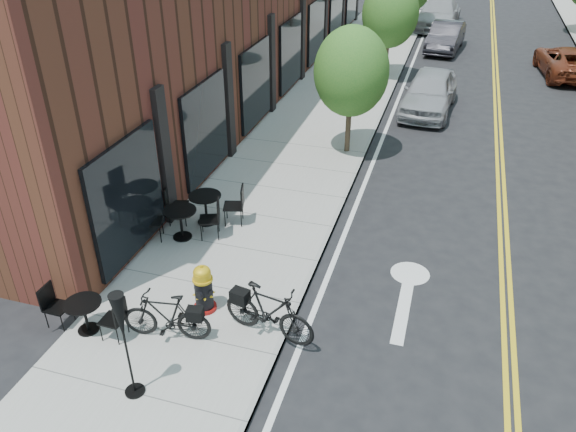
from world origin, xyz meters
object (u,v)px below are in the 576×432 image
(patio_umbrella, at_px, (122,325))
(parked_car_a, at_px, (429,92))
(parked_car_far, at_px, (567,61))
(fire_hydrant, at_px, (203,289))
(bistro_set_b, at_px, (181,220))
(parked_car_b, at_px, (446,37))
(parked_car_c, at_px, (438,14))
(bistro_set_a, at_px, (85,312))
(bistro_set_c, at_px, (206,205))
(bicycle_right, at_px, (269,312))
(bicycle_left, at_px, (166,316))

(patio_umbrella, bearing_deg, parked_car_a, 76.97)
(parked_car_far, bearing_deg, fire_hydrant, 58.83)
(bistro_set_b, distance_m, parked_car_b, 20.14)
(fire_hydrant, distance_m, parked_car_c, 26.91)
(parked_car_b, bearing_deg, bistro_set_a, -96.70)
(bistro_set_c, distance_m, patio_umbrella, 5.46)
(bistro_set_b, distance_m, parked_car_far, 19.56)
(bicycle_right, xyz_separation_m, parked_car_b, (1.86, 22.09, 0.00))
(bicycle_left, height_order, bicycle_right, bicycle_right)
(bistro_set_a, xyz_separation_m, bistro_set_b, (0.28, 3.42, 0.06))
(bistro_set_a, relative_size, bistro_set_c, 0.84)
(bistro_set_a, bearing_deg, parked_car_a, 70.37)
(patio_umbrella, bearing_deg, bistro_set_c, 101.17)
(fire_hydrant, distance_m, bistro_set_c, 3.27)
(bicycle_left, distance_m, patio_umbrella, 1.66)
(bicycle_right, height_order, bistro_set_a, bicycle_right)
(patio_umbrella, xyz_separation_m, parked_car_a, (3.49, 15.07, -0.86))
(bicycle_right, bearing_deg, parked_car_far, -9.61)
(bistro_set_c, distance_m, parked_car_far, 18.74)
(bistro_set_a, bearing_deg, bicycle_right, 15.03)
(bicycle_right, distance_m, bistro_set_b, 3.95)
(bicycle_right, distance_m, bistro_set_a, 3.41)
(parked_car_far, bearing_deg, bistro_set_b, 51.94)
(bicycle_right, bearing_deg, bistro_set_a, 115.40)
(bistro_set_b, xyz_separation_m, parked_car_b, (4.88, 19.54, 0.07))
(bicycle_right, relative_size, bistro_set_c, 0.98)
(bicycle_left, xyz_separation_m, patio_umbrella, (0.06, -1.34, 0.97))
(bicycle_right, xyz_separation_m, patio_umbrella, (-1.70, -1.93, 0.92))
(bistro_set_b, bearing_deg, parked_car_far, 37.73)
(patio_umbrella, relative_size, parked_car_c, 0.38)
(bistro_set_c, bearing_deg, parked_car_far, 42.42)
(parked_car_c, bearing_deg, parked_car_a, -83.91)
(patio_umbrella, distance_m, parked_car_c, 29.21)
(bistro_set_c, bearing_deg, bistro_set_b, -125.32)
(fire_hydrant, distance_m, patio_umbrella, 2.49)
(bicycle_right, height_order, parked_car_a, parked_car_a)
(fire_hydrant, distance_m, bistro_set_a, 2.21)
(bicycle_left, relative_size, parked_car_a, 0.38)
(patio_umbrella, relative_size, parked_car_a, 0.48)
(bistro_set_c, height_order, parked_car_far, parked_car_far)
(fire_hydrant, xyz_separation_m, parked_car_b, (3.31, 21.75, 0.06))
(fire_hydrant, bearing_deg, bistro_set_c, 128.96)
(parked_car_a, bearing_deg, parked_car_c, 96.52)
(patio_umbrella, distance_m, parked_car_a, 15.49)
(parked_car_c, bearing_deg, fire_hydrant, -92.06)
(parked_car_a, bearing_deg, bistro_set_b, -110.50)
(bistro_set_a, height_order, patio_umbrella, patio_umbrella)
(parked_car_c, bearing_deg, patio_umbrella, -92.12)
(patio_umbrella, relative_size, parked_car_far, 0.45)
(bicycle_right, relative_size, bistro_set_b, 1.00)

